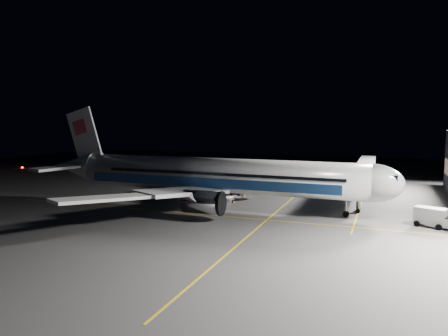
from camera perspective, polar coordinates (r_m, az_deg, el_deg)
ground at (r=72.30m, az=-0.84°, el=-5.10°), size 200.00×200.00×0.00m
guide_line_main at (r=69.35m, az=6.91°, el=-5.66°), size 0.25×80.00×0.01m
guide_line_cross at (r=66.88m, az=-2.73°, el=-6.08°), size 70.00×0.25×0.01m
guide_line_side at (r=77.39m, az=17.39°, el=-4.61°), size 0.25×40.00×0.01m
airliner at (r=71.81m, az=-1.65°, el=-1.00°), size 61.48×54.22×16.64m
jet_bridge at (r=84.61m, az=17.82°, el=-0.53°), size 3.60×34.40×6.30m
service_truck at (r=65.37m, az=25.78°, el=-5.80°), size 5.54×3.83×2.65m
baggage_tug at (r=82.87m, az=1.70°, el=-3.05°), size 2.43×2.09×1.57m
safety_cone_a at (r=81.77m, az=2.58°, el=-3.47°), size 0.44×0.44×0.66m
safety_cone_b at (r=75.47m, az=1.18°, el=-4.32°), size 0.46×0.46×0.69m
safety_cone_c at (r=84.06m, az=-2.60°, el=-3.18°), size 0.46×0.46×0.69m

